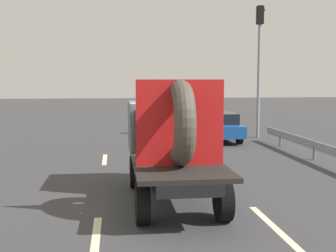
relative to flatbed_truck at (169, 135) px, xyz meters
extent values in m
plane|color=#38383A|center=(0.02, -0.16, -1.55)|extent=(120.00, 120.00, 0.00)
cylinder|color=black|center=(-0.85, 0.85, -1.10)|extent=(0.28, 0.90, 0.90)
cylinder|color=black|center=(0.85, 0.85, -1.10)|extent=(0.28, 0.90, 0.90)
cylinder|color=black|center=(-0.85, -2.33, -1.10)|extent=(0.28, 0.90, 0.90)
cylinder|color=black|center=(0.85, -2.33, -1.10)|extent=(0.28, 0.90, 0.90)
cube|color=black|center=(0.00, -0.70, -0.66)|extent=(1.30, 5.12, 0.25)
cube|color=#4C5156|center=(0.00, 0.85, 0.14)|extent=(2.00, 2.02, 1.35)
cube|color=black|center=(0.00, 0.80, 0.44)|extent=(2.02, 1.92, 0.44)
cube|color=black|center=(0.00, -1.71, -0.48)|extent=(2.00, 3.10, 0.10)
cube|color=black|center=(0.00, -0.21, 0.12)|extent=(1.80, 0.08, 1.10)
torus|color=#474238|center=(0.00, -1.86, 0.50)|extent=(0.45, 1.86, 1.86)
cube|color=red|center=(0.00, -1.86, 0.50)|extent=(1.90, 0.03, 1.86)
cylinder|color=black|center=(2.77, 11.24, -1.22)|extent=(0.22, 0.64, 0.64)
cylinder|color=black|center=(4.34, 11.24, -1.22)|extent=(0.22, 0.64, 0.64)
cylinder|color=black|center=(2.77, 8.54, -1.22)|extent=(0.22, 0.64, 0.64)
cylinder|color=black|center=(4.34, 8.54, -1.22)|extent=(0.22, 0.64, 0.64)
cube|color=#194C99|center=(3.56, 9.89, -0.95)|extent=(1.81, 4.22, 0.55)
cube|color=black|center=(3.56, 9.79, -0.42)|extent=(1.63, 2.36, 0.50)
cylinder|color=gray|center=(5.91, 10.67, 1.32)|extent=(0.16, 0.16, 5.73)
cube|color=black|center=(5.91, 10.67, 4.64)|extent=(0.30, 0.36, 0.90)
sphere|color=red|center=(6.08, 10.67, 4.92)|extent=(0.20, 0.20, 0.20)
cylinder|color=slate|center=(5.94, 4.23, -1.27)|extent=(0.10, 0.10, 0.55)
cylinder|color=slate|center=(5.94, 7.60, -1.27)|extent=(0.10, 0.10, 0.55)
cube|color=beige|center=(-1.78, -3.15, -1.54)|extent=(0.16, 2.69, 0.01)
cube|color=beige|center=(-1.78, 5.25, -1.54)|extent=(0.16, 2.21, 0.01)
cube|color=beige|center=(1.78, -2.88, -1.54)|extent=(0.16, 2.89, 0.01)
cube|color=beige|center=(1.78, 5.12, -1.54)|extent=(0.16, 2.66, 0.01)
camera|label=1|loc=(-1.40, -11.21, 1.42)|focal=47.35mm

